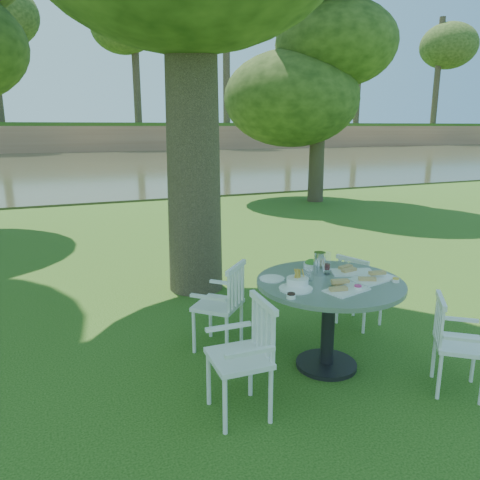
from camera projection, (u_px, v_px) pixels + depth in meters
name	position (u px, v px, depth m)	size (l,w,h in m)	color
ground	(246.00, 312.00, 5.62)	(140.00, 140.00, 0.00)	#1B3D0C
table	(329.00, 299.00, 4.20)	(1.31, 1.31, 0.84)	black
chair_ne	(356.00, 286.00, 5.12)	(0.49, 0.51, 0.81)	white
chair_nw	(226.00, 300.00, 4.58)	(0.61, 0.61, 0.88)	white
chair_sw	(250.00, 348.00, 3.55)	(0.44, 0.47, 0.91)	white
chair_se	(450.00, 337.00, 3.87)	(0.55, 0.56, 0.81)	white
tableware	(323.00, 275.00, 4.19)	(1.17, 0.89, 0.22)	white
river	(83.00, 166.00, 26.23)	(100.00, 28.00, 0.12)	#32351F
far_bank	(62.00, 67.00, 40.86)	(100.00, 18.00, 15.20)	#9E6649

